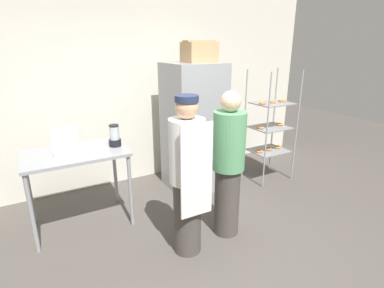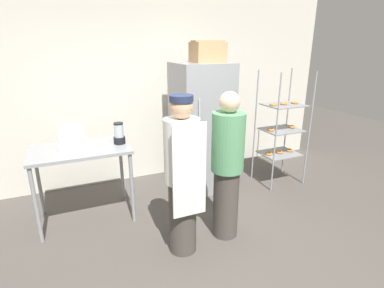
{
  "view_description": "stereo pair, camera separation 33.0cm",
  "coord_description": "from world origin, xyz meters",
  "px_view_note": "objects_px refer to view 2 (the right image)",
  "views": [
    {
      "loc": [
        -1.49,
        -2.04,
        2.07
      ],
      "look_at": [
        0.05,
        0.68,
        1.03
      ],
      "focal_mm": 28.0,
      "sensor_mm": 36.0,
      "label": 1
    },
    {
      "loc": [
        -1.19,
        -2.19,
        2.07
      ],
      "look_at": [
        0.05,
        0.68,
        1.03
      ],
      "focal_mm": 28.0,
      "sensor_mm": 36.0,
      "label": 2
    }
  ],
  "objects_px": {
    "person_baker": "(182,176)",
    "refrigerator": "(201,128)",
    "person_customer": "(227,166)",
    "cardboard_storage_box": "(208,52)",
    "blender_pitcher": "(119,134)",
    "baking_rack": "(282,130)",
    "donut_box": "(72,144)"
  },
  "relations": [
    {
      "from": "donut_box",
      "to": "cardboard_storage_box",
      "type": "bearing_deg",
      "value": 6.79
    },
    {
      "from": "cardboard_storage_box",
      "to": "person_customer",
      "type": "xyz_separation_m",
      "value": [
        -0.35,
        -1.22,
        -1.14
      ]
    },
    {
      "from": "cardboard_storage_box",
      "to": "blender_pitcher",
      "type": "bearing_deg",
      "value": -169.16
    },
    {
      "from": "person_baker",
      "to": "person_customer",
      "type": "height_order",
      "value": "person_baker"
    },
    {
      "from": "refrigerator",
      "to": "cardboard_storage_box",
      "type": "bearing_deg",
      "value": -8.59
    },
    {
      "from": "blender_pitcher",
      "to": "person_customer",
      "type": "bearing_deg",
      "value": -45.69
    },
    {
      "from": "donut_box",
      "to": "baking_rack",
      "type": "bearing_deg",
      "value": -1.74
    },
    {
      "from": "person_baker",
      "to": "refrigerator",
      "type": "bearing_deg",
      "value": 57.98
    },
    {
      "from": "person_baker",
      "to": "person_customer",
      "type": "bearing_deg",
      "value": 7.42
    },
    {
      "from": "cardboard_storage_box",
      "to": "person_baker",
      "type": "xyz_separation_m",
      "value": [
        -0.89,
        -1.29,
        -1.12
      ]
    },
    {
      "from": "refrigerator",
      "to": "blender_pitcher",
      "type": "bearing_deg",
      "value": -167.97
    },
    {
      "from": "person_baker",
      "to": "baking_rack",
      "type": "bearing_deg",
      "value": 26.07
    },
    {
      "from": "donut_box",
      "to": "person_baker",
      "type": "height_order",
      "value": "person_baker"
    },
    {
      "from": "refrigerator",
      "to": "person_baker",
      "type": "bearing_deg",
      "value": -122.02
    },
    {
      "from": "cardboard_storage_box",
      "to": "person_customer",
      "type": "relative_size",
      "value": 0.26
    },
    {
      "from": "refrigerator",
      "to": "baking_rack",
      "type": "relative_size",
      "value": 1.07
    },
    {
      "from": "donut_box",
      "to": "person_customer",
      "type": "distance_m",
      "value": 1.79
    },
    {
      "from": "donut_box",
      "to": "cardboard_storage_box",
      "type": "height_order",
      "value": "cardboard_storage_box"
    },
    {
      "from": "refrigerator",
      "to": "donut_box",
      "type": "relative_size",
      "value": 6.43
    },
    {
      "from": "blender_pitcher",
      "to": "cardboard_storage_box",
      "type": "height_order",
      "value": "cardboard_storage_box"
    },
    {
      "from": "refrigerator",
      "to": "blender_pitcher",
      "type": "height_order",
      "value": "refrigerator"
    },
    {
      "from": "baking_rack",
      "to": "person_baker",
      "type": "height_order",
      "value": "baking_rack"
    },
    {
      "from": "donut_box",
      "to": "person_baker",
      "type": "bearing_deg",
      "value": -48.72
    },
    {
      "from": "baking_rack",
      "to": "cardboard_storage_box",
      "type": "height_order",
      "value": "cardboard_storage_box"
    },
    {
      "from": "refrigerator",
      "to": "cardboard_storage_box",
      "type": "height_order",
      "value": "cardboard_storage_box"
    },
    {
      "from": "donut_box",
      "to": "blender_pitcher",
      "type": "relative_size",
      "value": 1.1
    },
    {
      "from": "refrigerator",
      "to": "cardboard_storage_box",
      "type": "relative_size",
      "value": 4.25
    },
    {
      "from": "blender_pitcher",
      "to": "person_customer",
      "type": "relative_size",
      "value": 0.16
    },
    {
      "from": "person_customer",
      "to": "blender_pitcher",
      "type": "bearing_deg",
      "value": 134.31
    },
    {
      "from": "donut_box",
      "to": "person_customer",
      "type": "height_order",
      "value": "person_customer"
    },
    {
      "from": "donut_box",
      "to": "blender_pitcher",
      "type": "bearing_deg",
      "value": -3.24
    },
    {
      "from": "blender_pitcher",
      "to": "cardboard_storage_box",
      "type": "relative_size",
      "value": 0.6
    }
  ]
}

